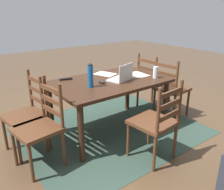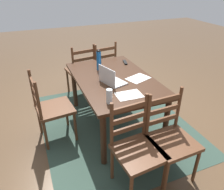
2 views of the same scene
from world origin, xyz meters
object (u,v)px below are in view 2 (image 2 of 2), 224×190
Objects in this scene: water_bottle at (99,59)px; tv_remote at (125,62)px; chair_right_near at (102,68)px; chair_left_near at (170,139)px; laptop at (111,79)px; chair_left_far at (136,149)px; dining_table at (114,84)px; chair_right_far at (81,71)px; drinking_glass at (109,96)px; chair_far_head at (51,108)px; computer_mouse at (107,73)px.

water_bottle reaches higher than tv_remote.
chair_right_near and chair_left_near have the same top height.
laptop is (-1.19, 0.30, 0.34)m from chair_right_near.
chair_right_near is 1.00× the size of chair_left_far.
dining_table is 1.09m from chair_right_near.
chair_left_far is at bearing 179.75° from chair_right_far.
chair_far_head is at bearing 44.82° from drinking_glass.
laptop is at bearing -23.33° from drinking_glass.
computer_mouse is at bearing 15.83° from dining_table.
tv_remote is at bearing -69.87° from chair_far_head.
chair_right_near and chair_right_far have the same top height.
computer_mouse is (1.20, 0.23, 0.29)m from chair_left_near.
dining_table is 0.43m from water_bottle.
drinking_glass is at bearing -135.18° from chair_far_head.
laptop is at bearing -100.20° from chair_far_head.
laptop is at bearing 143.32° from dining_table.
water_bottle is (1.40, 0.28, 0.43)m from chair_left_near.
chair_far_head is 0.84m from laptop.
dining_table is at bearing -165.36° from water_bottle.
computer_mouse reaches higher than dining_table.
water_bottle is (0.34, 0.09, 0.24)m from dining_table.
dining_table is 1.61× the size of chair_far_head.
chair_left_far is 1.24m from computer_mouse.
chair_right_near is at bearing -90.00° from chair_right_far.
chair_right_near is (1.05, -0.20, -0.19)m from dining_table.
chair_far_head is at bearing 45.06° from chair_left_near.
chair_far_head is at bearing 80.12° from computer_mouse.
chair_left_far and chair_right_far have the same top height.
chair_far_head is 1.34m from tv_remote.
water_bottle is (0.35, -0.77, 0.43)m from chair_far_head.
chair_far_head and chair_right_far have the same top height.
chair_right_near reaches higher than dining_table.
chair_right_near is 2.15m from chair_left_far.
computer_mouse is at bearing 50.46° from tv_remote.
water_bottle is at bearing 14.64° from dining_table.
drinking_glass reaches higher than tv_remote.
drinking_glass is (0.48, 0.49, 0.36)m from chair_left_near.
chair_right_near is 1.00× the size of chair_far_head.
chair_left_far is (-2.11, 0.40, 0.00)m from chair_right_near.
chair_left_far is at bearing 169.28° from chair_right_near.
chair_right_near is 2.11m from chair_left_near.
chair_far_head is (1.05, 0.66, 0.00)m from chair_left_far.
chair_right_far is at bearing 90.00° from chair_right_near.
drinking_glass is 1.22m from tv_remote.
tv_remote is (0.30, -0.41, -0.01)m from computer_mouse.
laptop is (-0.14, 0.10, 0.15)m from dining_table.
tv_remote is at bearing -164.25° from chair_right_near.
water_bottle is at bearing -172.03° from chair_right_far.
chair_right_near is 9.50× the size of computer_mouse.
laptop is 0.47m from drinking_glass.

